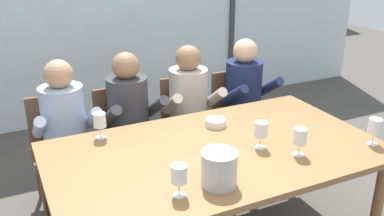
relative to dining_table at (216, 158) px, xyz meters
name	(u,v)px	position (x,y,z in m)	size (l,w,h in m)	color
ground	(160,178)	(0.00, 1.00, -0.68)	(14.00, 14.00, 0.00)	#4C4742
window_glass_panel	(102,5)	(0.00, 2.62, 0.62)	(7.27, 0.03, 2.60)	silver
dining_table	(216,158)	(0.00, 0.00, 0.00)	(2.07, 1.18, 0.75)	olive
chair_near_curtain	(60,143)	(-0.80, 1.04, -0.18)	(0.44, 0.44, 0.87)	brown
chair_left_of_center	(125,132)	(-0.30, 1.01, -0.18)	(0.47, 0.47, 0.87)	brown
chair_center	(188,120)	(0.28, 1.02, -0.18)	(0.48, 0.48, 0.87)	brown
chair_right_of_center	(237,111)	(0.77, 1.00, -0.18)	(0.44, 0.44, 0.87)	brown
person_pale_blue_shirt	(67,130)	(-0.77, 0.87, -0.01)	(0.46, 0.61, 1.19)	#9EB2D1
person_charcoal_jacket	(132,118)	(-0.27, 0.87, -0.01)	(0.49, 0.63, 1.19)	#38383D
person_beige_jumper	(192,108)	(0.25, 0.87, -0.01)	(0.48, 0.62, 1.19)	#B7AD9E
person_navy_polo	(248,98)	(0.80, 0.87, -0.01)	(0.49, 0.63, 1.19)	#192347
ice_bucket_primary	(219,168)	(-0.18, -0.37, 0.17)	(0.20, 0.20, 0.19)	#B7B7BC
tasting_bowl	(216,122)	(0.17, 0.31, 0.09)	(0.15, 0.15, 0.05)	silver
wine_glass_by_left_taster	(300,137)	(0.41, -0.28, 0.18)	(0.08, 0.08, 0.17)	silver
wine_glass_near_bucket	(375,127)	(0.93, -0.37, 0.19)	(0.08, 0.08, 0.17)	silver
wine_glass_center_pour	(179,175)	(-0.42, -0.37, 0.18)	(0.08, 0.08, 0.17)	silver
wine_glass_by_right_taster	(100,121)	(-0.61, 0.47, 0.18)	(0.08, 0.08, 0.17)	silver
wine_glass_spare_empty	(261,130)	(0.26, -0.10, 0.19)	(0.08, 0.08, 0.17)	silver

